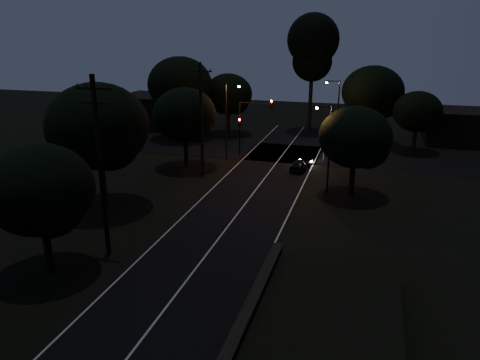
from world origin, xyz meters
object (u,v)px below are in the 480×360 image
Objects in this scene: streetlight_b at (336,111)px; streetlight_c at (328,143)px; signal_left at (240,130)px; car at (301,165)px; tall_pine at (313,47)px; streetlight_a at (228,116)px; signal_mast at (255,117)px; signal_right at (325,135)px; utility_pole_far at (201,118)px; utility_pole_mid at (100,165)px.

streetlight_b is 14.01m from streetlight_c.
signal_left is 0.51× the size of streetlight_b.
streetlight_c is 2.22× the size of car.
streetlight_c is (4.83, -25.00, -6.68)m from tall_pine.
signal_mast is at bearing 39.77° from streetlight_a.
tall_pine reaches higher than signal_mast.
tall_pine is 17.48m from signal_right.
tall_pine is 21.83m from car.
streetlight_a is (0.69, 6.00, -0.85)m from utility_pole_far.
utility_pole_far is 3.11× the size of car.
signal_left and signal_right have the same top height.
tall_pine is at bearing 111.38° from streetlight_b.
car is (1.80, -19.08, -10.46)m from tall_pine.
utility_pole_far reaches higher than car.
streetlight_b is (10.61, 6.00, 0.00)m from streetlight_a.
tall_pine reaches higher than utility_pole_far.
streetlight_a is 9.31m from car.
utility_pole_far is 13.53m from signal_right.
utility_pole_mid is at bearing -90.00° from utility_pole_far.
utility_pole_mid reaches higher than streetlight_b.
signal_right is at bearing -76.51° from tall_pine.
tall_pine reaches higher than utility_pole_mid.
streetlight_a reaches higher than car.
signal_mast is (-7.51, 0.00, 1.50)m from signal_right.
streetlight_a is 12.19m from streetlight_b.
signal_left is at bearing -157.95° from streetlight_b.
streetlight_a is (0.69, 23.00, -1.10)m from utility_pole_mid.
tall_pine is at bearing 69.54° from signal_left.
utility_pole_far is 1.31× the size of streetlight_b.
streetlight_c is (10.43, -9.99, 1.51)m from signal_left.
signal_left is 0.55× the size of streetlight_c.
signal_right is 4.99m from car.
tall_pine is 13.43m from streetlight_b.
utility_pole_far is 1.68× the size of signal_mast.
signal_left is 0.51× the size of streetlight_a.
tall_pine is (7.00, 23.00, 5.55)m from utility_pole_far.
utility_pole_mid reaches higher than car.
signal_left is 14.52m from streetlight_c.
signal_right is 0.66× the size of signal_mast.
utility_pole_mid is 31.15m from streetlight_b.
signal_mast is (-3.91, -15.01, -6.69)m from tall_pine.
signal_left is at bearing 86.79° from utility_pole_mid.
tall_pine is 19.23m from streetlight_a.
tall_pine reaches higher than streetlight_c.
tall_pine is 3.73× the size of signal_left.
streetlight_a reaches higher than signal_right.
signal_right is (10.60, 7.99, -2.65)m from utility_pole_far.
signal_mast reaches higher than car.
signal_right is at bearing 0.00° from signal_left.
streetlight_a is 2.37× the size of car.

